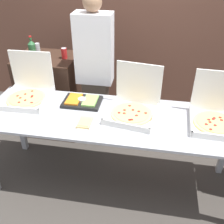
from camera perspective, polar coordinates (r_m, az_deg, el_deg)
The scene contains 13 objects.
ground_plane at distance 3.00m, azimuth 0.00°, elevation -14.58°, with size 16.00×16.00×0.00m, color #423D38.
brick_wall_behind at distance 3.79m, azimuth 4.72°, elevation 20.61°, with size 10.00×0.06×2.80m.
buffet_table at distance 2.49m, azimuth 0.00°, elevation -2.83°, with size 2.47×0.78×0.85m.
pizza_box_near_right at distance 2.45m, azimuth 4.67°, elevation 1.30°, with size 0.50×0.52×0.44m.
pizza_box_far_right at distance 2.82m, azimuth -17.85°, elevation 4.29°, with size 0.46×0.48×0.45m.
pizza_box_far_left at distance 2.49m, azimuth 21.66°, elevation -0.68°, with size 0.45×0.47×0.43m.
paper_plate_front_left at distance 2.34m, azimuth -5.92°, elevation -2.36°, with size 0.20×0.20×0.03m.
veggie_tray at distance 2.64m, azimuth -6.51°, elevation 2.33°, with size 0.38×0.27×0.05m.
sideboard_podium at distance 3.53m, azimuth -12.99°, elevation 3.61°, with size 0.71×0.57×1.06m.
soda_bottle at distance 3.23m, azimuth -16.98°, elevation 12.88°, with size 0.08×0.08×0.28m.
soda_can_silver at distance 3.43m, azimuth -15.94°, elevation 13.20°, with size 0.07×0.07×0.12m.
soda_can_colored at distance 3.20m, azimuth -10.37°, elevation 12.48°, with size 0.07×0.07×0.12m.
person_guest_plaid at distance 3.00m, azimuth -3.71°, elevation 8.14°, with size 0.40×0.22×1.82m.
Camera 1 is at (0.35, -1.98, 2.23)m, focal length 42.00 mm.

